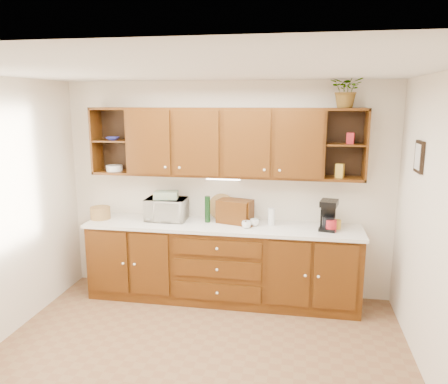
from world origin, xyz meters
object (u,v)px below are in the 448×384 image
at_px(bread_box, 235,211).
at_px(microwave, 166,209).
at_px(potted_plant, 347,89).
at_px(coffee_maker, 328,215).

bearing_deg(bread_box, microwave, -161.80).
xyz_separation_m(microwave, bread_box, (0.84, 0.03, 0.00)).
distance_m(microwave, potted_plant, 2.49).
bearing_deg(coffee_maker, potted_plant, 43.24).
height_order(microwave, bread_box, bread_box).
xyz_separation_m(bread_box, potted_plant, (1.21, -0.01, 1.41)).
relative_size(microwave, coffee_maker, 1.43).
height_order(bread_box, coffee_maker, coffee_maker).
distance_m(bread_box, potted_plant, 1.86).
bearing_deg(bread_box, potted_plant, 15.53).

